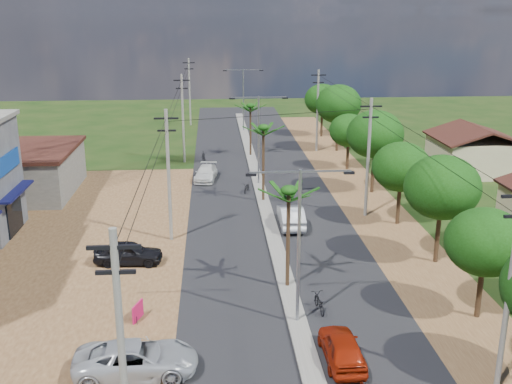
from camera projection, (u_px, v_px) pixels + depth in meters
ground at (297, 323)px, 30.05m from camera, size 160.00×160.00×0.00m
road at (269, 222)px, 44.36m from camera, size 12.00×110.00×0.04m
median at (265, 209)px, 47.20m from camera, size 1.00×90.00×0.18m
dirt_lot_west at (36, 267)px, 36.63m from camera, size 18.00×46.00×0.04m
dirt_shoulder_east at (381, 219)px, 44.96m from camera, size 5.00×90.00×0.03m
low_shed at (14, 171)px, 50.90m from camera, size 10.40×10.40×3.95m
house_east_far at (473, 148)px, 57.55m from camera, size 7.60×7.50×4.60m
tree_east_b at (485, 242)px, 29.51m from camera, size 4.00×4.00×5.83m
tree_east_c at (442, 187)px, 36.00m from camera, size 4.60×4.60×6.83m
tree_east_d at (401, 167)px, 42.81m from camera, size 4.20×4.20×6.13m
tree_east_e at (375, 134)px, 50.24m from camera, size 4.80×4.80×7.14m
tree_east_f at (349, 130)px, 58.20m from camera, size 3.80×3.80×5.52m
tree_east_g at (338, 104)px, 65.48m from camera, size 5.00×5.00×7.38m
tree_east_h at (322, 99)px, 73.27m from camera, size 4.40×4.40×6.52m
palm_median_near at (289, 195)px, 32.26m from camera, size 2.00×2.00×6.15m
palm_median_mid at (263, 131)px, 47.42m from camera, size 2.00×2.00×6.55m
palm_median_far at (250, 108)px, 62.87m from camera, size 2.00×2.00×5.85m
streetlight_near at (299, 234)px, 28.66m from camera, size 5.10×0.18×8.00m
streetlight_mid at (259, 133)px, 52.52m from camera, size 5.10×0.18×8.00m
streetlight_far at (243, 94)px, 76.37m from camera, size 5.10×0.18×8.00m
utility_pole_w_a at (122, 356)px, 18.64m from camera, size 1.60×0.24×9.00m
utility_pole_w_b at (169, 173)px, 39.63m from camera, size 1.60×0.24×9.00m
utility_pole_w_c at (183, 117)px, 60.62m from camera, size 1.60×0.24×9.00m
utility_pole_w_d at (190, 90)px, 80.66m from camera, size 1.60×0.24×9.00m
utility_pole_e_a at (510, 285)px, 23.47m from camera, size 1.60×0.24×9.00m
utility_pole_e_b at (368, 155)px, 44.47m from camera, size 1.60×0.24×9.00m
utility_pole_e_c at (318, 109)px, 65.46m from camera, size 1.60×0.24×9.00m
car_red_near at (342, 348)px, 26.57m from camera, size 1.66×4.07×1.38m
car_silver_mid at (291, 216)px, 43.32m from camera, size 1.70×4.75×1.56m
car_white_far at (206, 174)px, 55.22m from camera, size 2.36×4.60×1.28m
car_parked_silver at (136, 360)px, 25.60m from camera, size 5.39×2.68×1.47m
car_parked_dark at (128, 253)px, 36.91m from camera, size 4.26×1.93×1.42m
moto_rider_east at (319, 303)px, 31.11m from camera, size 0.77×1.82×0.93m
moto_rider_west_a at (247, 188)px, 51.48m from camera, size 1.00×1.77×0.88m
moto_rider_west_b at (204, 157)px, 61.70m from camera, size 0.86×1.96×1.14m
roadside_sign at (138, 312)px, 30.24m from camera, size 0.44×1.11×0.95m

